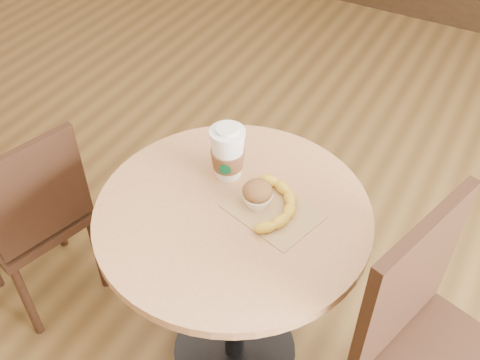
{
  "coord_description": "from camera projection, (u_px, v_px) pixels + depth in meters",
  "views": [
    {
      "loc": [
        0.57,
        -0.91,
        1.86
      ],
      "look_at": [
        0.03,
        0.05,
        0.83
      ],
      "focal_mm": 42.0,
      "sensor_mm": 36.0,
      "label": 1
    }
  ],
  "objects": [
    {
      "name": "cafe_table",
      "position": [
        233.0,
        255.0,
        1.67
      ],
      "size": [
        0.77,
        0.77,
        0.75
      ],
      "color": "black",
      "rests_on": "ground"
    },
    {
      "name": "banana",
      "position": [
        272.0,
        205.0,
        1.52
      ],
      "size": [
        0.22,
        0.27,
        0.03
      ],
      "primitive_type": null,
      "rotation": [
        0.0,
        0.0,
        0.32
      ],
      "color": "gold",
      "rests_on": "kraft_bag"
    },
    {
      "name": "muffin",
      "position": [
        257.0,
        194.0,
        1.52
      ],
      "size": [
        0.09,
        0.09,
        0.08
      ],
      "color": "white",
      "rests_on": "kraft_bag"
    },
    {
      "name": "chair_left",
      "position": [
        33.0,
        216.0,
        1.94
      ],
      "size": [
        0.44,
        0.44,
        0.81
      ],
      "rotation": [
        0.0,
        0.0,
        -1.83
      ],
      "color": "#321C11",
      "rests_on": "ground"
    },
    {
      "name": "chair_right",
      "position": [
        433.0,
        357.0,
        1.46
      ],
      "size": [
        0.52,
        0.52,
        0.95
      ],
      "rotation": [
        0.0,
        0.0,
        1.28
      ],
      "color": "#321C11",
      "rests_on": "ground"
    },
    {
      "name": "kraft_bag",
      "position": [
        273.0,
        211.0,
        1.53
      ],
      "size": [
        0.28,
        0.24,
        0.0
      ],
      "primitive_type": "cube",
      "rotation": [
        0.0,
        0.0,
        -0.27
      ],
      "color": "tan",
      "rests_on": "cafe_table"
    },
    {
      "name": "coffee_cup",
      "position": [
        228.0,
        154.0,
        1.59
      ],
      "size": [
        0.1,
        0.1,
        0.17
      ],
      "rotation": [
        0.0,
        0.0,
        0.36
      ],
      "color": "white",
      "rests_on": "cafe_table"
    }
  ]
}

